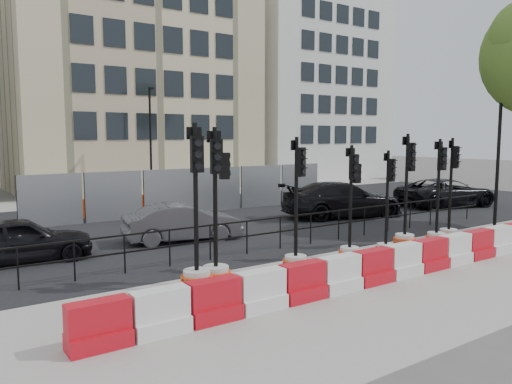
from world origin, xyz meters
TOP-DOWN VIEW (x-y plane):
  - ground at (0.00, 0.00)m, footprint 120.00×120.00m
  - sidewalk_near at (0.00, -3.00)m, footprint 40.00×6.00m
  - road at (0.00, 7.00)m, footprint 40.00×14.00m
  - sidewalk_far at (0.00, 16.00)m, footprint 40.00×4.00m
  - building_cream at (2.00, 21.99)m, footprint 15.00×10.06m
  - building_white at (17.00, 21.99)m, footprint 12.00×9.06m
  - kerb_railing at (0.00, 1.20)m, footprint 18.00×0.04m
  - heras_fencing at (-0.49, 9.71)m, footprint 14.33×1.72m
  - lamp_post_far at (0.50, 14.98)m, footprint 0.12×0.56m
  - lamp_post_near at (7.50, -0.52)m, footprint 0.12×0.56m
  - barrier_row at (0.00, -2.80)m, footprint 16.75×0.50m
  - traffic_signal_a at (-5.12, -0.91)m, footprint 0.72×0.72m
  - traffic_signal_b at (-4.57, -0.83)m, footprint 0.71×0.71m
  - traffic_signal_c at (-2.36, -0.99)m, footprint 0.66×0.66m
  - traffic_signal_d at (-0.46, -0.97)m, footprint 0.62×0.62m
  - traffic_signal_e at (0.74, -1.19)m, footprint 0.59×0.59m
  - traffic_signal_f at (2.08, -0.77)m, footprint 0.68×0.68m
  - traffic_signal_g at (3.17, -1.10)m, footprint 0.65×0.65m
  - traffic_signal_h at (4.01, -0.98)m, footprint 0.66×0.66m
  - car_a at (-7.94, 3.85)m, footprint 1.97×3.90m
  - car_b at (-3.09, 3.92)m, footprint 2.71×4.25m
  - car_c at (4.59, 4.49)m, footprint 4.74×6.23m
  - car_d at (10.96, 3.94)m, footprint 4.32×5.88m

SIDE VIEW (x-z plane):
  - ground at x=0.00m, z-range 0.00..0.00m
  - sidewalk_near at x=0.00m, z-range 0.00..0.02m
  - sidewalk_far at x=0.00m, z-range 0.00..0.02m
  - road at x=0.00m, z-range 0.00..0.03m
  - barrier_row at x=0.00m, z-range -0.03..0.77m
  - car_b at x=-3.09m, z-range 0.00..1.24m
  - traffic_signal_e at x=0.74m, z-range -0.88..2.12m
  - car_a at x=-7.94m, z-range 0.00..1.27m
  - traffic_signal_g at x=3.17m, z-range -0.97..2.34m
  - car_d at x=10.96m, z-range 0.00..1.37m
  - kerb_railing at x=0.00m, z-range 0.19..1.19m
  - traffic_signal_h at x=4.01m, z-range -0.98..2.36m
  - traffic_signal_c at x=-2.36m, z-range -0.99..2.38m
  - heras_fencing at x=-0.49m, z-range -0.29..1.71m
  - car_c at x=4.59m, z-range 0.00..1.50m
  - traffic_signal_d at x=-0.46m, z-range -0.83..2.33m
  - traffic_signal_a at x=-5.12m, z-range -1.08..2.60m
  - traffic_signal_f at x=2.08m, z-range -0.91..2.56m
  - traffic_signal_b at x=-4.57m, z-range -0.94..2.65m
  - lamp_post_far at x=0.50m, z-range 0.22..6.22m
  - lamp_post_near at x=7.50m, z-range 0.22..6.22m
  - building_white at x=17.00m, z-range 0.00..16.00m
  - building_cream at x=2.00m, z-range 0.00..18.00m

